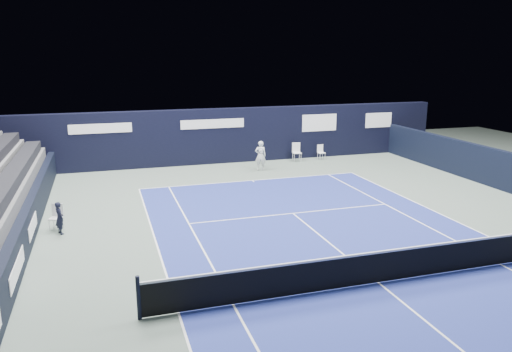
# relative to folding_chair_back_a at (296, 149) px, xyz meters

# --- Properties ---
(ground) EXTENTS (48.00, 48.00, 0.00)m
(ground) POSITION_rel_folding_chair_back_a_xyz_m (-3.83, -13.63, -0.72)
(ground) COLOR #54645A
(ground) RESTS_ON ground
(court_surface) EXTENTS (10.97, 23.77, 0.01)m
(court_surface) POSITION_rel_folding_chair_back_a_xyz_m (-3.83, -15.63, -0.71)
(court_surface) COLOR navy
(court_surface) RESTS_ON ground
(folding_chair_back_a) EXTENTS (0.53, 0.56, 1.07)m
(folding_chair_back_a) POSITION_rel_folding_chair_back_a_xyz_m (0.00, 0.00, 0.00)
(folding_chair_back_a) COLOR white
(folding_chair_back_a) RESTS_ON ground
(folding_chair_back_b) EXTENTS (0.41, 0.40, 0.88)m
(folding_chair_back_b) POSITION_rel_folding_chair_back_a_xyz_m (1.54, -0.06, -0.22)
(folding_chair_back_b) COLOR white
(folding_chair_back_b) RESTS_ON ground
(line_judge_chair) EXTENTS (0.53, 0.52, 0.93)m
(line_judge_chair) POSITION_rel_folding_chair_back_a_xyz_m (-12.52, -8.38, -0.19)
(line_judge_chair) COLOR silver
(line_judge_chair) RESTS_ON ground
(line_judge) EXTENTS (0.43, 0.50, 1.16)m
(line_judge) POSITION_rel_folding_chair_back_a_xyz_m (-12.38, -8.92, -0.14)
(line_judge) COLOR black
(line_judge) RESTS_ON ground
(court_markings) EXTENTS (11.03, 23.83, 0.00)m
(court_markings) POSITION_rel_folding_chair_back_a_xyz_m (-3.83, -15.63, -0.71)
(court_markings) COLOR white
(court_markings) RESTS_ON court_surface
(tennis_net) EXTENTS (12.90, 0.10, 1.10)m
(tennis_net) POSITION_rel_folding_chair_back_a_xyz_m (-3.83, -15.63, -0.21)
(tennis_net) COLOR black
(tennis_net) RESTS_ON ground
(back_sponsor_wall) EXTENTS (26.00, 0.63, 3.10)m
(back_sponsor_wall) POSITION_rel_folding_chair_back_a_xyz_m (-3.82, 0.87, 0.84)
(back_sponsor_wall) COLOR black
(back_sponsor_wall) RESTS_ON ground
(side_barrier_left) EXTENTS (0.33, 22.00, 1.20)m
(side_barrier_left) POSITION_rel_folding_chair_back_a_xyz_m (-13.33, -9.66, -0.12)
(side_barrier_left) COLOR black
(side_barrier_left) RESTS_ON ground
(tennis_player) EXTENTS (0.66, 0.87, 1.60)m
(tennis_player) POSITION_rel_folding_chair_back_a_xyz_m (-2.74, -1.70, 0.08)
(tennis_player) COLOR white
(tennis_player) RESTS_ON ground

